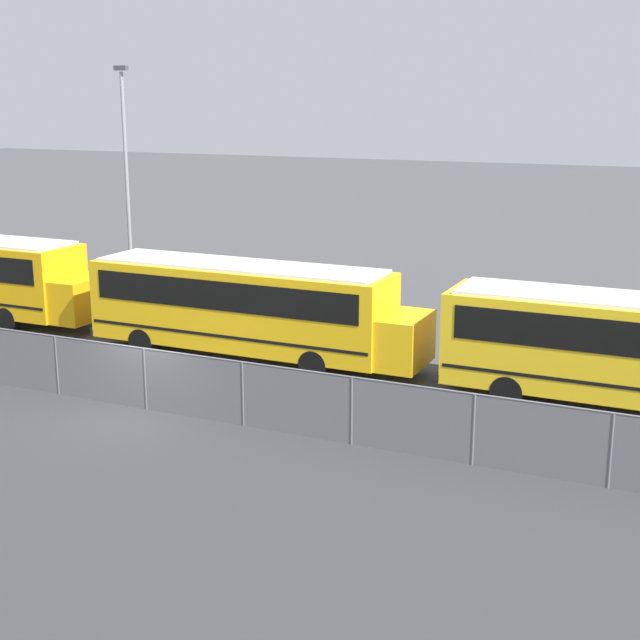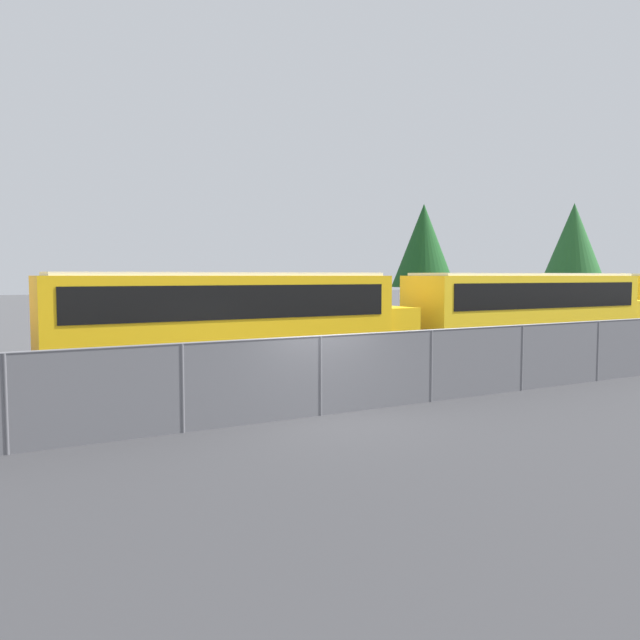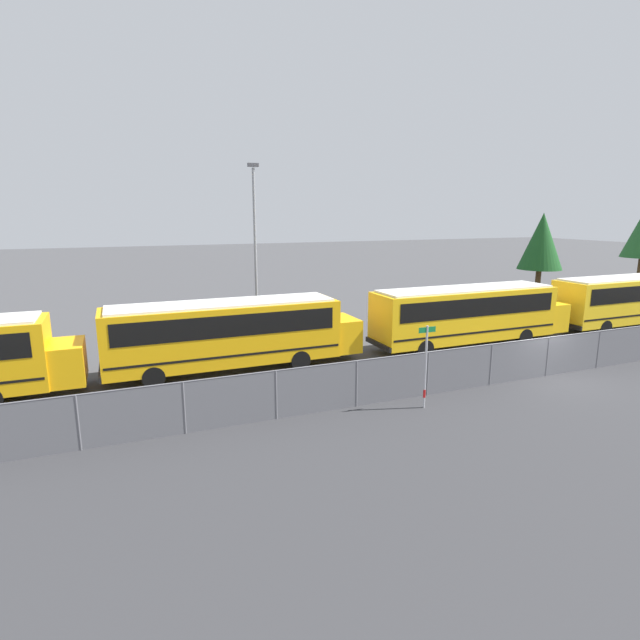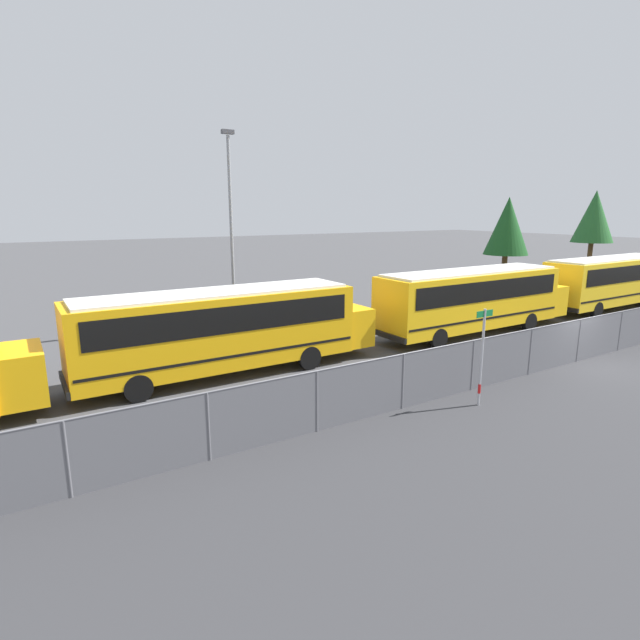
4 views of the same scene
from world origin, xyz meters
name	(u,v)px [view 1 (image 1 of 4)]	position (x,y,z in m)	size (l,w,h in m)	color
ground_plane	(147,409)	(0.00, 0.00, 0.00)	(200.00, 200.00, 0.00)	#424244
fence	(145,378)	(0.00, 0.00, 0.91)	(74.23, 0.07, 1.79)	#9EA0A5
school_bus_2	(247,303)	(0.12, 5.55, 1.88)	(11.62, 2.52, 3.18)	yellow
light_pole	(126,173)	(-9.64, 12.50, 5.27)	(0.60, 0.24, 9.74)	gray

